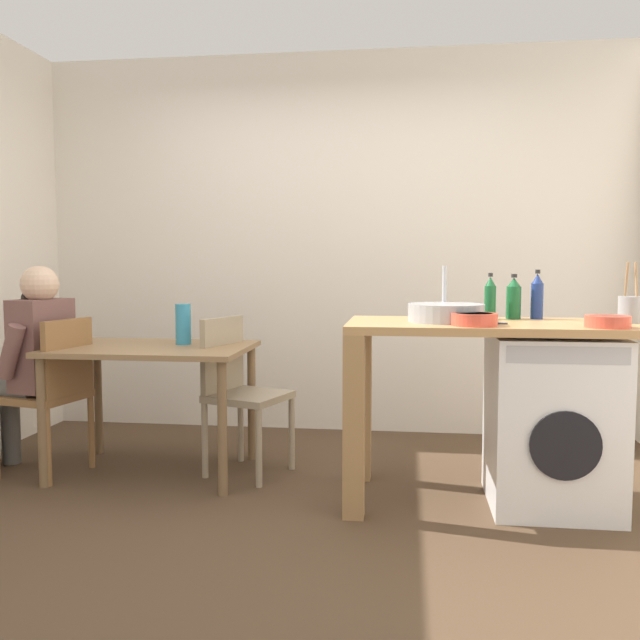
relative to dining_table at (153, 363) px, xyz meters
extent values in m
plane|color=#4C3826|center=(0.92, -0.57, -0.64)|extent=(5.46, 5.46, 0.00)
cube|color=silver|center=(0.92, 1.18, 0.71)|extent=(4.60, 0.10, 2.70)
cube|color=olive|center=(0.00, 0.00, 0.08)|extent=(1.10, 0.76, 0.03)
cylinder|color=brown|center=(-0.50, -0.33, -0.29)|extent=(0.05, 0.05, 0.71)
cylinder|color=brown|center=(0.50, -0.33, -0.29)|extent=(0.05, 0.05, 0.71)
cylinder|color=brown|center=(-0.50, 0.33, -0.29)|extent=(0.05, 0.05, 0.71)
cylinder|color=brown|center=(0.50, 0.33, -0.29)|extent=(0.05, 0.05, 0.71)
cube|color=olive|center=(-0.62, -0.10, -0.19)|extent=(0.47, 0.47, 0.04)
cube|color=olive|center=(-0.44, -0.14, 0.03)|extent=(0.11, 0.38, 0.45)
cylinder|color=olive|center=(-0.76, 0.11, -0.42)|extent=(0.04, 0.04, 0.45)
cylinder|color=olive|center=(-0.48, -0.31, -0.42)|extent=(0.04, 0.04, 0.45)
cylinder|color=olive|center=(-0.41, 0.04, -0.42)|extent=(0.04, 0.04, 0.45)
cube|color=gray|center=(0.55, 0.05, -0.19)|extent=(0.51, 0.51, 0.04)
cube|color=gray|center=(0.38, 0.11, 0.03)|extent=(0.16, 0.37, 0.45)
cylinder|color=gray|center=(0.78, 0.16, -0.42)|extent=(0.04, 0.04, 0.45)
cylinder|color=gray|center=(0.66, -0.18, -0.42)|extent=(0.04, 0.04, 0.45)
cylinder|color=gray|center=(0.44, 0.28, -0.42)|extent=(0.04, 0.04, 0.45)
cylinder|color=gray|center=(0.32, -0.06, -0.42)|extent=(0.04, 0.04, 0.45)
cylinder|color=#595651|center=(-0.93, 0.06, -0.42)|extent=(0.11, 0.11, 0.45)
cylinder|color=#595651|center=(-0.81, -0.15, -0.14)|extent=(0.42, 0.22, 0.14)
cylinder|color=#595651|center=(-0.78, 0.03, -0.14)|extent=(0.42, 0.22, 0.14)
cube|color=brown|center=(-0.62, -0.10, 0.11)|extent=(0.27, 0.37, 0.52)
cylinder|color=brown|center=(-0.68, -0.30, 0.09)|extent=(0.20, 0.13, 0.31)
cylinder|color=brown|center=(-0.60, 0.11, 0.09)|extent=(0.20, 0.13, 0.31)
sphere|color=beige|center=(-0.62, -0.10, 0.45)|extent=(0.21, 0.21, 0.21)
sphere|color=black|center=(-0.68, -0.09, 0.37)|extent=(0.12, 0.12, 0.12)
cube|color=tan|center=(1.90, -0.25, 0.26)|extent=(1.50, 0.68, 0.04)
cube|color=#A07749|center=(1.20, -0.54, -0.20)|extent=(0.10, 0.10, 0.88)
cube|color=#A07749|center=(1.20, 0.04, -0.20)|extent=(0.10, 0.10, 0.88)
cube|color=white|center=(2.16, -0.25, -0.21)|extent=(0.60, 0.60, 0.86)
cylinder|color=black|center=(2.16, -0.56, -0.26)|extent=(0.32, 0.02, 0.32)
cube|color=#B2B2B7|center=(2.16, -0.55, 0.16)|extent=(0.54, 0.01, 0.08)
cylinder|color=#9EA0A5|center=(1.64, -0.25, 0.32)|extent=(0.38, 0.38, 0.09)
cylinder|color=#B2B2B7|center=(1.64, -0.07, 0.42)|extent=(0.02, 0.02, 0.28)
cylinder|color=#19592D|center=(1.88, -0.07, 0.36)|extent=(0.06, 0.06, 0.17)
cone|color=#19592D|center=(1.88, -0.07, 0.48)|extent=(0.05, 0.05, 0.05)
cylinder|color=#262626|center=(1.88, -0.07, 0.51)|extent=(0.02, 0.02, 0.02)
cylinder|color=#19592D|center=(2.00, -0.03, 0.36)|extent=(0.08, 0.08, 0.17)
cone|color=#19592D|center=(2.00, -0.03, 0.47)|extent=(0.07, 0.07, 0.05)
cylinder|color=#262626|center=(2.00, -0.03, 0.50)|extent=(0.03, 0.03, 0.02)
cylinder|color=navy|center=(2.12, -0.02, 0.37)|extent=(0.06, 0.06, 0.19)
cone|color=navy|center=(2.12, -0.02, 0.49)|extent=(0.06, 0.06, 0.05)
cylinder|color=#262626|center=(2.12, -0.02, 0.53)|extent=(0.03, 0.03, 0.02)
cylinder|color=#D84C38|center=(1.76, -0.45, 0.31)|extent=(0.21, 0.21, 0.06)
cylinder|color=maroon|center=(1.76, -0.45, 0.32)|extent=(0.17, 0.17, 0.03)
cylinder|color=gray|center=(2.53, -0.20, 0.34)|extent=(0.11, 0.11, 0.13)
cylinder|color=#99724C|center=(2.51, -0.19, 0.49)|extent=(0.01, 0.04, 0.18)
cylinder|color=#99724C|center=(2.55, -0.22, 0.49)|extent=(0.01, 0.05, 0.18)
cylinder|color=#D84C38|center=(2.35, -0.47, 0.30)|extent=(0.20, 0.20, 0.05)
cylinder|color=maroon|center=(2.35, -0.47, 0.32)|extent=(0.16, 0.16, 0.03)
cylinder|color=teal|center=(0.15, 0.10, 0.22)|extent=(0.09, 0.09, 0.24)
cube|color=#B2B2B7|center=(1.85, -0.35, 0.28)|extent=(0.15, 0.06, 0.01)
cube|color=#262628|center=(1.85, -0.35, 0.28)|extent=(0.15, 0.06, 0.01)
camera|label=1|loc=(1.44, -3.64, 0.56)|focal=37.46mm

